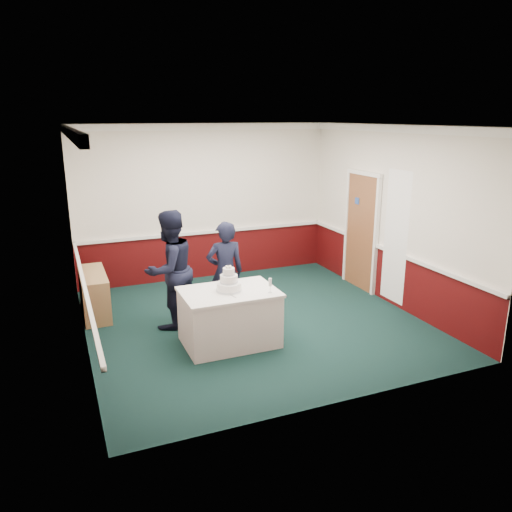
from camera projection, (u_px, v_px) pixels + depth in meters
name	position (u px, v px, depth m)	size (l,w,h in m)	color
ground	(254.00, 321.00, 7.87)	(5.00, 5.00, 0.00)	#122D28
room_shell	(244.00, 192.00, 7.91)	(5.00, 5.00, 3.00)	silver
sideboard	(94.00, 294.00, 8.07)	(0.41, 1.20, 0.70)	#AA7C52
cake_table	(229.00, 317.00, 7.02)	(1.32, 0.92, 0.79)	white
wedding_cake	(229.00, 283.00, 6.88)	(0.35, 0.35, 0.36)	white
cake_knife	(232.00, 296.00, 6.72)	(0.01, 0.22, 0.01)	silver
champagne_flute	(270.00, 283.00, 6.80)	(0.05, 0.05, 0.21)	silver
person_man	(170.00, 270.00, 7.47)	(0.88, 0.68, 1.81)	black
person_woman	(225.00, 272.00, 7.68)	(0.59, 0.38, 1.60)	black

